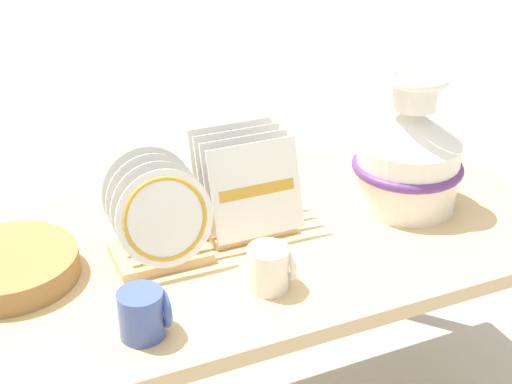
{
  "coord_description": "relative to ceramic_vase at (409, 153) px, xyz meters",
  "views": [
    {
      "loc": [
        -0.55,
        -1.26,
        1.46
      ],
      "look_at": [
        0.0,
        0.0,
        0.74
      ],
      "focal_mm": 50.0,
      "sensor_mm": 36.0,
      "label": 1
    }
  ],
  "objects": [
    {
      "name": "mug_cobalt_glaze",
      "position": [
        -0.71,
        -0.23,
        -0.09
      ],
      "size": [
        0.09,
        0.08,
        0.09
      ],
      "color": "#42569E",
      "rests_on": "display_table"
    },
    {
      "name": "dish_rack_square_plates",
      "position": [
        -0.4,
        0.05,
        -0.05
      ],
      "size": [
        0.21,
        0.19,
        0.22
      ],
      "color": "tan",
      "rests_on": "display_table"
    },
    {
      "name": "wicker_charger_stack",
      "position": [
        -0.92,
        0.05,
        -0.11
      ],
      "size": [
        0.28,
        0.28,
        0.05
      ],
      "color": "olive",
      "rests_on": "display_table"
    },
    {
      "name": "ceramic_vase",
      "position": [
        0.0,
        0.0,
        0.0
      ],
      "size": [
        0.27,
        0.27,
        0.33
      ],
      "color": "white",
      "rests_on": "display_table"
    },
    {
      "name": "display_table",
      "position": [
        -0.39,
        0.01,
        -0.21
      ],
      "size": [
        1.42,
        0.71,
        0.63
      ],
      "color": "tan",
      "rests_on": "ground_plane"
    },
    {
      "name": "dish_rack_round_plates",
      "position": [
        -0.61,
        0.0,
        -0.04
      ],
      "size": [
        0.2,
        0.19,
        0.22
      ],
      "color": "tan",
      "rests_on": "display_table"
    },
    {
      "name": "mug_cream_glaze",
      "position": [
        -0.45,
        -0.19,
        -0.09
      ],
      "size": [
        0.09,
        0.08,
        0.09
      ],
      "color": "silver",
      "rests_on": "display_table"
    }
  ]
}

